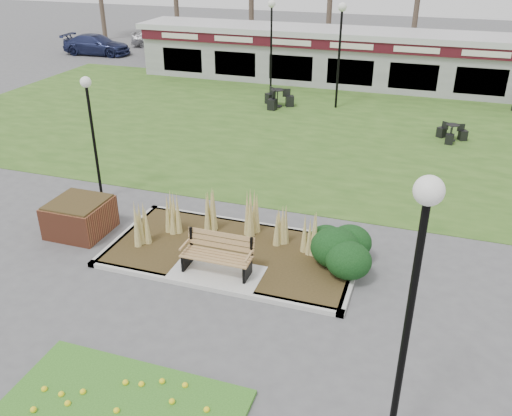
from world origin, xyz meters
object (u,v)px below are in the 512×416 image
(lamp_post_near_right, at_px, (417,265))
(car_blue, at_px, (97,45))
(food_pavilion, at_px, (355,58))
(bistro_set_c, at_px, (277,101))
(car_silver, at_px, (159,36))
(bistro_set_b, at_px, (451,135))
(car_black, at_px, (178,47))
(lamp_post_near_left, at_px, (90,112))
(lamp_post_mid_right, at_px, (341,33))
(lamp_post_far_left, at_px, (271,26))
(brick_planter, at_px, (80,217))
(park_bench, at_px, (218,253))

(lamp_post_near_right, relative_size, car_blue, 1.03)
(food_pavilion, relative_size, lamp_post_near_right, 5.17)
(bistro_set_c, xyz_separation_m, car_silver, (-12.79, 12.50, 0.40))
(food_pavilion, distance_m, bistro_set_b, 9.52)
(bistro_set_b, distance_m, car_silver, 25.55)
(car_silver, bearing_deg, bistro_set_c, -156.74)
(bistro_set_c, distance_m, car_black, 12.95)
(lamp_post_near_left, xyz_separation_m, bistro_set_c, (2.32, 11.47, -2.49))
(lamp_post_near_right, bearing_deg, car_blue, 130.70)
(car_black, bearing_deg, bistro_set_c, -120.33)
(lamp_post_mid_right, relative_size, car_blue, 1.03)
(car_silver, bearing_deg, lamp_post_far_left, -152.94)
(car_black, bearing_deg, lamp_post_near_right, -135.46)
(bistro_set_b, xyz_separation_m, car_silver, (-20.76, 14.90, 0.46))
(lamp_post_mid_right, bearing_deg, bistro_set_c, -164.92)
(food_pavilion, xyz_separation_m, lamp_post_mid_right, (-0.05, -4.74, 1.99))
(lamp_post_near_left, height_order, car_black, lamp_post_near_left)
(car_silver, height_order, car_black, car_black)
(car_black, bearing_deg, lamp_post_far_left, -114.44)
(lamp_post_near_left, relative_size, car_black, 0.84)
(bistro_set_c, bearing_deg, lamp_post_mid_right, 15.08)
(bistro_set_c, distance_m, car_blue, 17.46)
(bistro_set_c, bearing_deg, lamp_post_near_right, -68.16)
(car_silver, xyz_separation_m, car_blue, (-2.58, -4.24, -0.03))
(food_pavilion, bearing_deg, lamp_post_mid_right, -90.59)
(bistro_set_c, xyz_separation_m, car_blue, (-15.37, 8.26, 0.38))
(bistro_set_b, relative_size, car_blue, 0.26)
(lamp_post_near_left, bearing_deg, car_silver, 113.59)
(bistro_set_b, bearing_deg, lamp_post_near_right, -92.75)
(brick_planter, relative_size, lamp_post_near_right, 0.32)
(lamp_post_near_right, bearing_deg, food_pavilion, 100.79)
(brick_planter, xyz_separation_m, car_blue, (-13.72, 21.76, 0.20))
(brick_planter, height_order, food_pavilion, food_pavilion)
(brick_planter, bearing_deg, bistro_set_c, 83.01)
(bistro_set_b, bearing_deg, food_pavilion, 123.59)
(food_pavilion, bearing_deg, car_silver, 155.63)
(bistro_set_b, height_order, car_silver, car_silver)
(park_bench, relative_size, lamp_post_near_right, 0.36)
(bistro_set_c, height_order, car_blue, car_blue)
(car_silver, bearing_deg, food_pavilion, -136.76)
(food_pavilion, distance_m, lamp_post_near_left, 17.73)
(food_pavilion, height_order, car_blue, food_pavilion)
(park_bench, relative_size, bistro_set_b, 1.39)
(brick_planter, height_order, bistro_set_b, brick_planter)
(car_silver, bearing_deg, car_blue, 126.24)
(bistro_set_b, relative_size, car_silver, 0.30)
(lamp_post_near_right, bearing_deg, park_bench, 140.02)
(bistro_set_b, relative_size, car_black, 0.27)
(lamp_post_mid_right, relative_size, car_silver, 1.16)
(food_pavilion, relative_size, lamp_post_near_left, 6.44)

